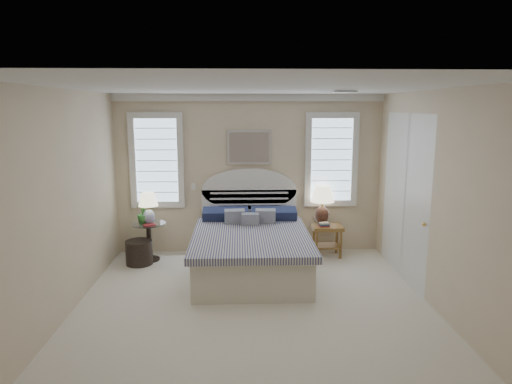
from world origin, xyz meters
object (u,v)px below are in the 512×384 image
(bed, at_px, (251,247))
(lamp_left, at_px, (148,205))
(lamp_right, at_px, (322,200))
(floor_pot, at_px, (139,252))
(side_table_left, at_px, (149,237))
(nightstand_right, at_px, (327,234))

(bed, bearing_deg, lamp_left, 161.63)
(lamp_right, bearing_deg, lamp_left, -173.98)
(lamp_left, bearing_deg, lamp_right, 6.02)
(bed, distance_m, floor_pot, 1.84)
(floor_pot, bearing_deg, lamp_right, 8.22)
(side_table_left, distance_m, floor_pot, 0.30)
(lamp_right, bearing_deg, floor_pot, -171.78)
(side_table_left, bearing_deg, bed, -19.74)
(bed, relative_size, lamp_left, 4.41)
(nightstand_right, relative_size, floor_pot, 1.25)
(side_table_left, bearing_deg, nightstand_right, 1.94)
(side_table_left, distance_m, lamp_left, 0.56)
(bed, height_order, nightstand_right, bed)
(side_table_left, xyz_separation_m, lamp_left, (0.02, -0.05, 0.56))
(bed, distance_m, lamp_left, 1.80)
(floor_pot, xyz_separation_m, lamp_left, (0.15, 0.13, 0.75))
(floor_pot, height_order, lamp_left, lamp_left)
(floor_pot, distance_m, lamp_right, 3.13)
(lamp_right, bearing_deg, bed, -145.66)
(side_table_left, xyz_separation_m, lamp_right, (2.88, 0.25, 0.55))
(floor_pot, relative_size, lamp_right, 0.65)
(side_table_left, relative_size, lamp_right, 0.96)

